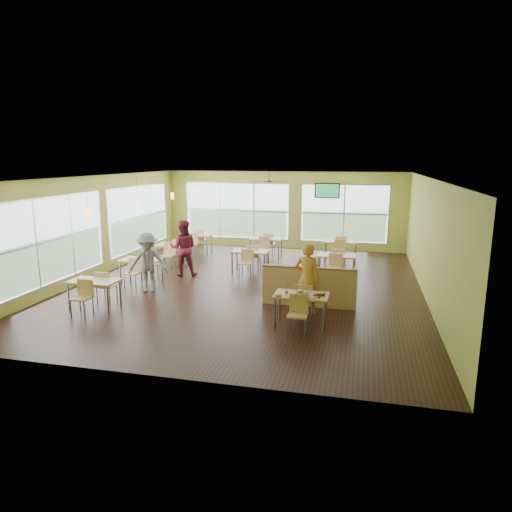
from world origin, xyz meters
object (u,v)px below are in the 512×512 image
(main_table, at_px, (301,299))
(half_wall_divider, at_px, (309,287))
(man_plaid, at_px, (308,278))
(food_basket, at_px, (320,293))

(main_table, bearing_deg, half_wall_divider, 90.00)
(main_table, relative_size, man_plaid, 0.86)
(half_wall_divider, distance_m, man_plaid, 0.61)
(main_table, xyz_separation_m, half_wall_divider, (0.00, 1.45, -0.11))
(food_basket, bearing_deg, main_table, -172.76)
(main_table, height_order, half_wall_divider, half_wall_divider)
(main_table, relative_size, half_wall_divider, 0.63)
(half_wall_divider, xyz_separation_m, man_plaid, (0.02, -0.50, 0.36))
(half_wall_divider, distance_m, food_basket, 1.48)
(man_plaid, bearing_deg, main_table, 99.75)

